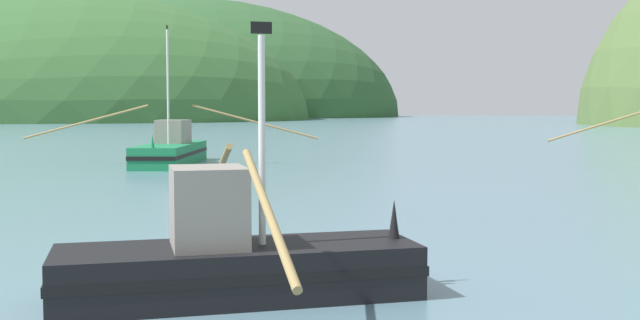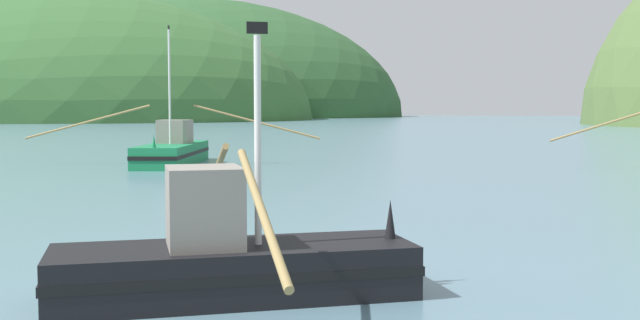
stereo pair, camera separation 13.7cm
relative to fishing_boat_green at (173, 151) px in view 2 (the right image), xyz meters
The scene contains 4 objects.
hill_far_left 227.56m from the fishing_boat_green, 110.68° to the left, with size 150.46×120.36×80.82m, color #2D562D.
hill_far_center 176.63m from the fishing_boat_green, 124.07° to the left, with size 152.26×121.80×69.23m, color #386633.
fishing_boat_green is the anchor object (origin of this frame).
fishing_boat_black 31.23m from the fishing_boat_green, 66.34° to the right, with size 6.42×8.38×4.68m.
Camera 2 is at (6.94, 3.70, 3.25)m, focal length 42.90 mm.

